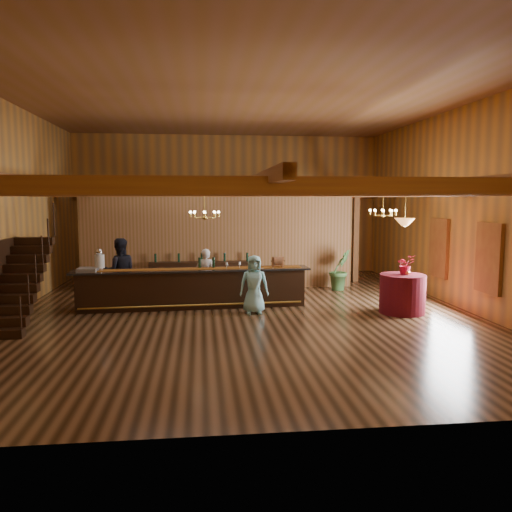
{
  "coord_description": "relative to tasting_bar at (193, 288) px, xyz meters",
  "views": [
    {
      "loc": [
        -1.1,
        -13.06,
        3.0
      ],
      "look_at": [
        0.4,
        0.41,
        1.44
      ],
      "focal_mm": 35.0,
      "sensor_mm": 36.0,
      "label": 1
    }
  ],
  "objects": [
    {
      "name": "floor",
      "position": [
        1.33,
        -0.63,
        -0.55
      ],
      "size": [
        14.0,
        14.0,
        0.0
      ],
      "primitive_type": "plane",
      "color": "brown",
      "rests_on": "ground"
    },
    {
      "name": "staff_second",
      "position": [
        -2.07,
        0.7,
        0.4
      ],
      "size": [
        1.05,
        0.89,
        1.89
      ],
      "primitive_type": "imported",
      "rotation": [
        0.0,
        0.0,
        3.34
      ],
      "color": "black",
      "rests_on": "floor"
    },
    {
      "name": "beverage_dispenser",
      "position": [
        -2.47,
        -0.07,
        0.82
      ],
      "size": [
        0.26,
        0.26,
        0.6
      ],
      "color": "silver",
      "rests_on": "tasting_bar"
    },
    {
      "name": "tasting_bar",
      "position": [
        0.0,
        0.0,
        0.0
      ],
      "size": [
        6.52,
        1.14,
        1.09
      ],
      "rotation": [
        0.0,
        0.0,
        0.05
      ],
      "color": "black",
      "rests_on": "floor"
    },
    {
      "name": "bar_bottle_0",
      "position": [
        0.19,
        0.13,
        0.68
      ],
      "size": [
        0.07,
        0.07,
        0.3
      ],
      "primitive_type": "cylinder",
      "color": "black",
      "rests_on": "tasting_bar"
    },
    {
      "name": "chandelier_right",
      "position": [
        5.47,
        0.26,
        2.07
      ],
      "size": [
        0.8,
        0.8,
        0.74
      ],
      "color": "gold",
      "rests_on": "beam_grid"
    },
    {
      "name": "floor_plant",
      "position": [
        4.78,
        2.17,
        0.13
      ],
      "size": [
        0.93,
        0.85,
        1.36
      ],
      "primitive_type": "imported",
      "rotation": [
        0.0,
        0.0,
        0.41
      ],
      "color": "#3B6530",
      "rests_on": "floor"
    },
    {
      "name": "wall_left",
      "position": [
        -4.67,
        -0.63,
        2.2
      ],
      "size": [
        0.1,
        14.0,
        5.5
      ],
      "primitive_type": "cube",
      "color": "#C38332",
      "rests_on": "floor"
    },
    {
      "name": "chandelier_left",
      "position": [
        0.34,
        -0.09,
        2.04
      ],
      "size": [
        0.8,
        0.8,
        0.77
      ],
      "color": "gold",
      "rests_on": "beam_grid"
    },
    {
      "name": "raffle_drum",
      "position": [
        2.38,
        0.07,
        0.71
      ],
      "size": [
        0.34,
        0.24,
        0.3
      ],
      "color": "brown",
      "rests_on": "tasting_bar"
    },
    {
      "name": "round_table",
      "position": [
        5.5,
        -1.26,
        -0.04
      ],
      "size": [
        1.18,
        1.18,
        1.02
      ],
      "primitive_type": "cylinder",
      "color": "#5F0F13",
      "rests_on": "floor"
    },
    {
      "name": "wall_right",
      "position": [
        7.33,
        -0.63,
        2.2
      ],
      "size": [
        0.1,
        14.0,
        5.5
      ],
      "primitive_type": "cube",
      "color": "#C38332",
      "rests_on": "floor"
    },
    {
      "name": "beam_grid",
      "position": [
        1.33,
        -0.12,
        2.69
      ],
      "size": [
        11.9,
        13.9,
        0.39
      ],
      "color": "#A1682F",
      "rests_on": "wall_left"
    },
    {
      "name": "backbar_shelf",
      "position": [
        0.25,
        2.62,
        -0.07
      ],
      "size": [
        3.42,
        0.7,
        0.95
      ],
      "primitive_type": "cube",
      "rotation": [
        0.0,
        0.0,
        -0.05
      ],
      "color": "black",
      "rests_on": "floor"
    },
    {
      "name": "bar_bottle_1",
      "position": [
        0.57,
        0.15,
        0.68
      ],
      "size": [
        0.07,
        0.07,
        0.3
      ],
      "primitive_type": "cylinder",
      "color": "black",
      "rests_on": "tasting_bar"
    },
    {
      "name": "staircase",
      "position": [
        -4.12,
        -1.37,
        0.45
      ],
      "size": [
        1.0,
        2.8,
        2.0
      ],
      "color": "black",
      "rests_on": "floor"
    },
    {
      "name": "guest",
      "position": [
        1.6,
        -0.88,
        0.22
      ],
      "size": [
        0.77,
        0.52,
        1.54
      ],
      "primitive_type": "imported",
      "rotation": [
        0.0,
        0.0,
        -0.04
      ],
      "color": "#8ED7DD",
      "rests_on": "floor"
    },
    {
      "name": "table_vase",
      "position": [
        5.58,
        -1.31,
        0.61
      ],
      "size": [
        0.15,
        0.15,
        0.27
      ],
      "primitive_type": "imported",
      "rotation": [
        0.0,
        0.0,
        0.09
      ],
      "color": "gold",
      "rests_on": "round_table"
    },
    {
      "name": "support_posts",
      "position": [
        1.33,
        -1.13,
        1.05
      ],
      "size": [
        9.2,
        10.2,
        3.2
      ],
      "color": "#A1682F",
      "rests_on": "floor"
    },
    {
      "name": "ceiling",
      "position": [
        1.33,
        -0.63,
        4.95
      ],
      "size": [
        14.0,
        14.0,
        0.0
      ],
      "primitive_type": "plane",
      "rotation": [
        3.14,
        0.0,
        0.0
      ],
      "color": "brown",
      "rests_on": "wall_back"
    },
    {
      "name": "wall_back",
      "position": [
        1.33,
        6.37,
        2.2
      ],
      "size": [
        12.0,
        0.1,
        5.5
      ],
      "primitive_type": "cube",
      "color": "#C38332",
      "rests_on": "floor"
    },
    {
      "name": "bartender",
      "position": [
        0.36,
        0.85,
        0.23
      ],
      "size": [
        0.65,
        0.51,
        1.56
      ],
      "primitive_type": "imported",
      "rotation": [
        0.0,
        0.0,
        2.88
      ],
      "color": "silver",
      "rests_on": "floor"
    },
    {
      "name": "window_right_back",
      "position": [
        7.28,
        0.37,
        1.0
      ],
      "size": [
        0.12,
        1.05,
        1.75
      ],
      "primitive_type": "cube",
      "color": "white",
      "rests_on": "wall_right"
    },
    {
      "name": "backroom_boxes",
      "position": [
        1.04,
        4.87,
        -0.02
      ],
      "size": [
        4.1,
        0.6,
        1.1
      ],
      "color": "black",
      "rests_on": "floor"
    },
    {
      "name": "table_flowers",
      "position": [
        5.56,
        -1.23,
        0.73
      ],
      "size": [
        0.53,
        0.49,
        0.52
      ],
      "primitive_type": "imported",
      "rotation": [
        0.0,
        0.0,
        0.19
      ],
      "color": "#A90E28",
      "rests_on": "round_table"
    },
    {
      "name": "glass_rack_tray",
      "position": [
        -2.76,
        -0.19,
        0.58
      ],
      "size": [
        0.5,
        0.5,
        0.1
      ],
      "primitive_type": "cube",
      "color": "gray",
      "rests_on": "tasting_bar"
    },
    {
      "name": "window_right_front",
      "position": [
        7.28,
        -2.23,
        1.0
      ],
      "size": [
        0.12,
        1.05,
        1.75
      ],
      "primitive_type": "cube",
      "color": "white",
      "rests_on": "wall_right"
    },
    {
      "name": "wall_front",
      "position": [
        1.33,
        -7.63,
        2.2
      ],
      "size": [
        12.0,
        0.1,
        5.5
      ],
      "primitive_type": "cube",
      "color": "#C38332",
      "rests_on": "floor"
    },
    {
      "name": "pendant_lamp",
      "position": [
        5.5,
        -1.26,
        1.85
      ],
      "size": [
        0.52,
        0.52,
        0.9
      ],
      "color": "gold",
      "rests_on": "beam_grid"
    },
    {
      "name": "partition_wall",
      "position": [
        0.83,
        2.87,
        1.0
      ],
      "size": [
        9.0,
        0.18,
        3.1
      ],
      "primitive_type": "cube",
      "color": "brown",
      "rests_on": "floor"
    }
  ]
}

